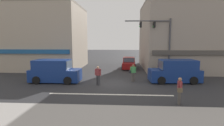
% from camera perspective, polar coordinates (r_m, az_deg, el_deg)
% --- Properties ---
extents(ground_plane, '(120.00, 120.00, 0.00)m').
position_cam_1_polar(ground_plane, '(16.18, 0.38, -6.53)').
color(ground_plane, '#2B2B2D').
extents(lane_marking_stripe, '(9.00, 0.24, 0.01)m').
position_cam_1_polar(lane_marking_stripe, '(12.81, -0.49, -10.24)').
color(lane_marking_stripe, silver).
rests_on(lane_marking_stripe, ground).
extents(building_left_block, '(12.64, 9.11, 8.70)m').
position_cam_1_polar(building_left_block, '(27.38, -23.16, 7.70)').
color(building_left_block, tan).
rests_on(building_left_block, ground).
extents(building_right_corner, '(12.65, 11.59, 9.04)m').
position_cam_1_polar(building_right_corner, '(26.57, 24.03, 8.06)').
color(building_right_corner, gray).
rests_on(building_right_corner, ground).
extents(street_tree, '(4.09, 4.09, 6.22)m').
position_cam_1_polar(street_tree, '(23.85, 19.75, 7.57)').
color(street_tree, '#4C3823').
rests_on(street_tree, ground).
extents(utility_pole_near_left, '(1.40, 0.22, 7.89)m').
position_cam_1_polar(utility_pole_near_left, '(21.82, -18.23, 7.52)').
color(utility_pole_near_left, brown).
rests_on(utility_pole_near_left, ground).
extents(utility_pole_far_right, '(1.40, 0.22, 8.87)m').
position_cam_1_polar(utility_pole_far_right, '(23.06, 19.89, 8.65)').
color(utility_pole_far_right, brown).
rests_on(utility_pole_far_right, ground).
extents(traffic_light_mast, '(4.89, 0.32, 6.20)m').
position_cam_1_polar(traffic_light_mast, '(19.52, 15.61, 7.93)').
color(traffic_light_mast, '#47474C').
rests_on(traffic_light_mast, ground).
extents(sedan_crossing_rightbound, '(2.04, 4.18, 1.58)m').
position_cam_1_polar(sedan_crossing_rightbound, '(24.60, 5.53, -0.13)').
color(sedan_crossing_rightbound, maroon).
rests_on(sedan_crossing_rightbound, ground).
extents(van_approaching_near, '(4.60, 2.04, 2.11)m').
position_cam_1_polar(van_approaching_near, '(17.22, -18.25, -2.64)').
color(van_approaching_near, navy).
rests_on(van_approaching_near, ground).
extents(van_waiting_far, '(4.70, 2.25, 2.11)m').
position_cam_1_polar(van_waiting_far, '(17.33, 19.98, -2.65)').
color(van_waiting_far, navy).
rests_on(van_waiting_far, ground).
extents(pedestrian_foreground_with_bag, '(0.35, 0.67, 1.67)m').
position_cam_1_polar(pedestrian_foreground_with_bag, '(11.38, 21.20, -8.01)').
color(pedestrian_foreground_with_bag, '#4C4742').
rests_on(pedestrian_foreground_with_bag, ground).
extents(pedestrian_mid_crossing, '(0.69, 0.35, 1.67)m').
position_cam_1_polar(pedestrian_mid_crossing, '(16.58, 6.85, -2.88)').
color(pedestrian_mid_crossing, '#4C4742').
rests_on(pedestrian_mid_crossing, ground).
extents(pedestrian_far_side, '(0.55, 0.31, 1.67)m').
position_cam_1_polar(pedestrian_far_side, '(15.29, -4.61, -3.72)').
color(pedestrian_far_side, '#333338').
rests_on(pedestrian_far_side, ground).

